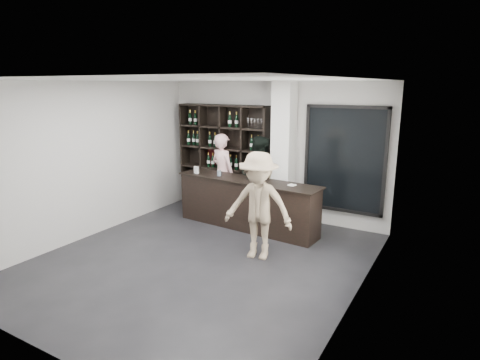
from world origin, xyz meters
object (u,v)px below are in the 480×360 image
Objects in this scene: wine_shelf at (224,158)px; taster_pink at (223,173)px; tasting_counter at (247,204)px; taster_black at (259,179)px; customer at (258,206)px.

taster_pink is at bearing -66.28° from wine_shelf.
wine_shelf is 0.36m from taster_pink.
taster_black is (-0.00, 0.53, 0.40)m from tasting_counter.
taster_pink is at bearing -3.67° from taster_black.
taster_black reaches higher than customer.
taster_pink is (0.07, -0.17, -0.31)m from wine_shelf.
taster_pink is 0.99m from taster_black.
wine_shelf is 2.75m from customer.
customer reaches higher than tasting_counter.
wine_shelf is at bearing 146.73° from tasting_counter.
taster_black is 1.01× the size of customer.
wine_shelf reaches higher than taster_black.
wine_shelf reaches higher than customer.
wine_shelf is 1.33× the size of taster_black.
taster_pink is 1.00× the size of customer.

